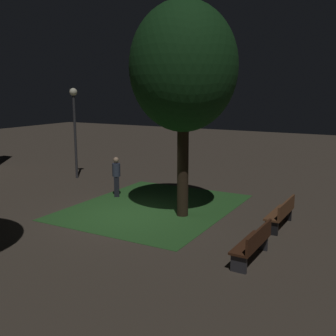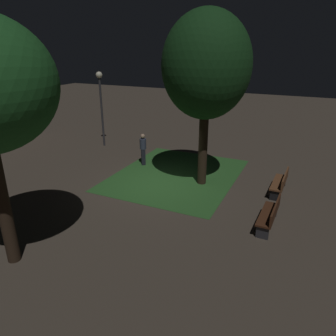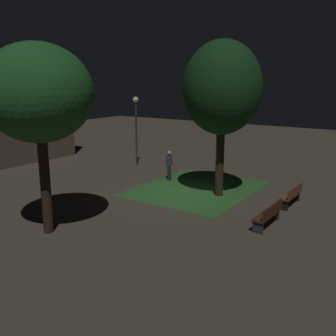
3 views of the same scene
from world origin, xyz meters
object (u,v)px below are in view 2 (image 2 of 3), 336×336
bench_back_row (281,182)px  lamp_post_near_wall (101,96)px  pedestrian (143,149)px  tree_near_wall (206,67)px  bench_front_right (270,214)px

bench_back_row → lamp_post_near_wall: (2.44, 10.46, 2.47)m
bench_back_row → lamp_post_near_wall: lamp_post_near_wall is taller
bench_back_row → pedestrian: bearing=85.4°
tree_near_wall → bench_back_row: bearing=-82.8°
bench_front_right → pedestrian: 7.52m
tree_near_wall → pedestrian: (0.95, 3.45, -4.05)m
lamp_post_near_wall → pedestrian: 4.71m
bench_back_row → pedestrian: size_ratio=1.12×
bench_front_right → pedestrian: size_ratio=1.13×
bench_front_right → pedestrian: pedestrian is taller
pedestrian → bench_back_row: bearing=-94.6°
bench_back_row → lamp_post_near_wall: 11.02m
pedestrian → bench_front_right: bearing=-117.0°
lamp_post_near_wall → pedestrian: (-1.90, -3.77, -2.10)m
tree_near_wall → pedestrian: tree_near_wall is taller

